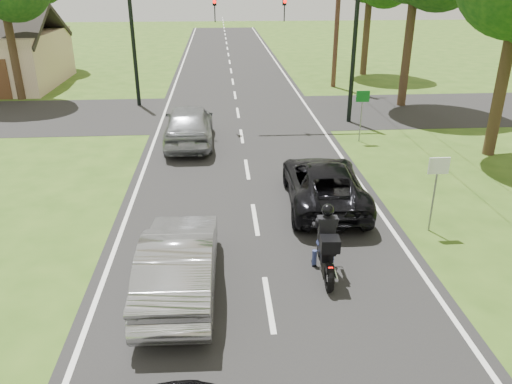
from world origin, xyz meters
TOP-DOWN VIEW (x-y plane):
  - ground at (0.00, 0.00)m, footprint 140.00×140.00m
  - road at (0.00, 10.00)m, footprint 8.00×100.00m
  - cross_road at (0.00, 16.00)m, footprint 60.00×7.00m
  - motorcycle_rider at (1.42, 1.08)m, footprint 0.58×2.07m
  - dark_suv at (2.15, 4.94)m, footprint 2.44×4.89m
  - silver_sedan at (-1.89, 0.65)m, footprint 1.64×4.42m
  - silver_suv at (-2.19, 11.17)m, footprint 1.96×4.83m
  - traffic_signal at (3.34, 14.00)m, footprint 6.38×0.44m
  - signal_pole_far at (-5.20, 18.00)m, footprint 0.20×0.20m
  - utility_pole_far at (6.20, 22.00)m, footprint 1.60×0.28m
  - sign_white at (4.70, 2.98)m, footprint 0.55×0.07m
  - sign_green at (4.90, 10.98)m, footprint 0.55×0.07m

SIDE VIEW (x-z plane):
  - ground at x=0.00m, z-range 0.00..0.00m
  - cross_road at x=0.00m, z-range 0.00..0.01m
  - road at x=0.00m, z-range 0.00..0.01m
  - dark_suv at x=2.15m, z-range 0.01..1.34m
  - motorcycle_rider at x=1.42m, z-range -0.19..1.59m
  - silver_sedan at x=-1.89m, z-range 0.01..1.46m
  - silver_suv at x=-2.19m, z-range 0.01..1.66m
  - sign_white at x=4.70m, z-range 0.54..2.66m
  - sign_green at x=4.90m, z-range 0.54..2.66m
  - signal_pole_far at x=-5.20m, z-range 0.00..6.00m
  - traffic_signal at x=3.34m, z-range 1.14..7.14m
  - utility_pole_far at x=6.20m, z-range 0.08..10.08m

